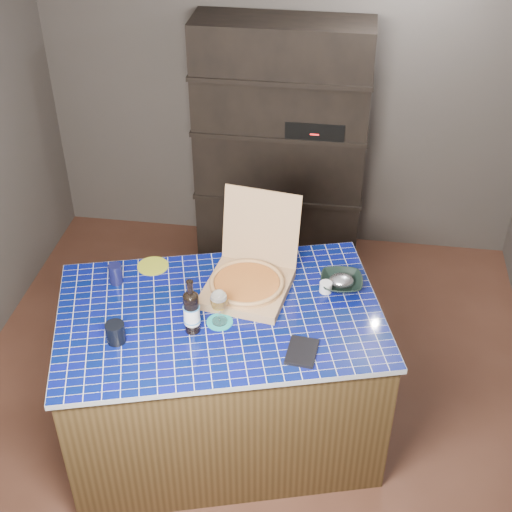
% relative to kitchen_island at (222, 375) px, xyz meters
% --- Properties ---
extents(room, '(3.50, 3.50, 3.50)m').
position_rel_kitchen_island_xyz_m(room, '(0.09, 0.33, 0.80)').
color(room, brown).
rests_on(room, ground).
extents(shelving_unit, '(1.20, 0.41, 1.80)m').
position_rel_kitchen_island_xyz_m(shelving_unit, '(0.10, 1.86, 0.45)').
color(shelving_unit, black).
rests_on(shelving_unit, floor).
extents(kitchen_island, '(1.86, 1.45, 0.90)m').
position_rel_kitchen_island_xyz_m(kitchen_island, '(0.00, 0.00, 0.00)').
color(kitchen_island, '#4E391E').
rests_on(kitchen_island, floor).
extents(pizza_box, '(0.49, 0.57, 0.46)m').
position_rel_kitchen_island_xyz_m(pizza_box, '(0.12, 0.21, 0.51)').
color(pizza_box, tan).
rests_on(pizza_box, kitchen_island).
extents(mead_bottle, '(0.08, 0.08, 0.31)m').
position_rel_kitchen_island_xyz_m(mead_bottle, '(-0.11, -0.15, 0.57)').
color(mead_bottle, black).
rests_on(mead_bottle, kitchen_island).
extents(teal_trivet, '(0.13, 0.13, 0.01)m').
position_rel_kitchen_island_xyz_m(teal_trivet, '(0.01, -0.07, 0.45)').
color(teal_trivet, teal).
rests_on(teal_trivet, kitchen_island).
extents(wine_glass, '(0.09, 0.09, 0.20)m').
position_rel_kitchen_island_xyz_m(wine_glass, '(0.01, -0.07, 0.59)').
color(wine_glass, white).
rests_on(wine_glass, teal_trivet).
extents(tumbler, '(0.09, 0.09, 0.10)m').
position_rel_kitchen_island_xyz_m(tumbler, '(-0.46, -0.28, 0.50)').
color(tumbler, black).
rests_on(tumbler, kitchen_island).
extents(dvd_case, '(0.15, 0.21, 0.02)m').
position_rel_kitchen_island_xyz_m(dvd_case, '(0.44, -0.23, 0.46)').
color(dvd_case, black).
rests_on(dvd_case, kitchen_island).
extents(bowl, '(0.24, 0.24, 0.06)m').
position_rel_kitchen_island_xyz_m(bowl, '(0.60, 0.30, 0.48)').
color(bowl, black).
rests_on(bowl, kitchen_island).
extents(foil_contents, '(0.13, 0.11, 0.06)m').
position_rel_kitchen_island_xyz_m(foil_contents, '(0.60, 0.30, 0.49)').
color(foil_contents, '#A3A4AE').
rests_on(foil_contents, bowl).
extents(white_jar, '(0.07, 0.07, 0.06)m').
position_rel_kitchen_island_xyz_m(white_jar, '(0.52, 0.25, 0.48)').
color(white_jar, silver).
rests_on(white_jar, kitchen_island).
extents(navy_cup, '(0.07, 0.07, 0.11)m').
position_rel_kitchen_island_xyz_m(navy_cup, '(-0.59, 0.17, 0.50)').
color(navy_cup, '#0E0F34').
rests_on(navy_cup, kitchen_island).
extents(green_trivet, '(0.17, 0.17, 0.01)m').
position_rel_kitchen_island_xyz_m(green_trivet, '(-0.44, 0.33, 0.45)').
color(green_trivet, '#969C21').
rests_on(green_trivet, kitchen_island).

